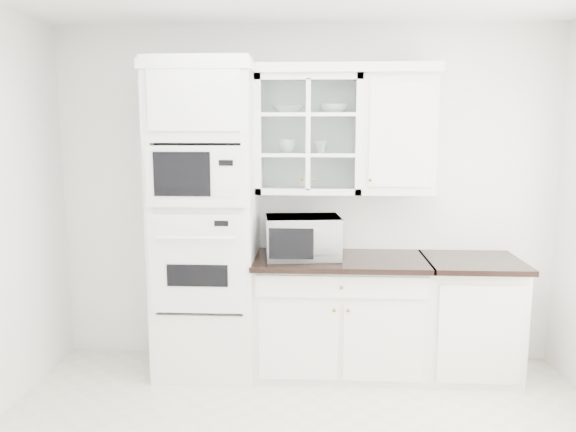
{
  "coord_description": "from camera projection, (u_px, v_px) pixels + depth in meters",
  "views": [
    {
      "loc": [
        0.1,
        -2.77,
        1.91
      ],
      "look_at": [
        -0.1,
        1.05,
        1.3
      ],
      "focal_mm": 35.0,
      "sensor_mm": 36.0,
      "label": 1
    }
  ],
  "objects": [
    {
      "name": "room_shell",
      "position": [
        300.0,
        150.0,
        3.18
      ],
      "size": [
        4.0,
        3.5,
        2.7
      ],
      "color": "white",
      "rests_on": "ground"
    },
    {
      "name": "oven_column",
      "position": [
        206.0,
        221.0,
        4.29
      ],
      "size": [
        0.76,
        0.68,
        2.4
      ],
      "color": "white",
      "rests_on": "ground"
    },
    {
      "name": "base_cabinet_run",
      "position": [
        339.0,
        314.0,
        4.38
      ],
      "size": [
        1.32,
        0.67,
        0.92
      ],
      "color": "white",
      "rests_on": "ground"
    },
    {
      "name": "extra_base_cabinet",
      "position": [
        469.0,
        316.0,
        4.33
      ],
      "size": [
        0.72,
        0.67,
        0.92
      ],
      "color": "white",
      "rests_on": "ground"
    },
    {
      "name": "upper_cabinet_glass",
      "position": [
        309.0,
        135.0,
        4.31
      ],
      "size": [
        0.8,
        0.33,
        0.9
      ],
      "color": "white",
      "rests_on": "room_shell"
    },
    {
      "name": "upper_cabinet_solid",
      "position": [
        397.0,
        135.0,
        4.27
      ],
      "size": [
        0.55,
        0.33,
        0.9
      ],
      "primitive_type": "cube",
      "color": "white",
      "rests_on": "room_shell"
    },
    {
      "name": "crown_molding",
      "position": [
        295.0,
        69.0,
        4.21
      ],
      "size": [
        2.14,
        0.38,
        0.07
      ],
      "primitive_type": "cube",
      "color": "white",
      "rests_on": "room_shell"
    },
    {
      "name": "countertop_microwave",
      "position": [
        303.0,
        237.0,
        4.27
      ],
      "size": [
        0.6,
        0.52,
        0.32
      ],
      "primitive_type": "imported",
      "rotation": [
        0.0,
        0.0,
        3.25
      ],
      "color": "white",
      "rests_on": "base_cabinet_run"
    },
    {
      "name": "bowl_a",
      "position": [
        288.0,
        109.0,
        4.27
      ],
      "size": [
        0.29,
        0.29,
        0.06
      ],
      "primitive_type": "imported",
      "rotation": [
        0.0,
        0.0,
        0.27
      ],
      "color": "white",
      "rests_on": "upper_cabinet_glass"
    },
    {
      "name": "bowl_b",
      "position": [
        334.0,
        109.0,
        4.27
      ],
      "size": [
        0.25,
        0.25,
        0.07
      ],
      "primitive_type": "imported",
      "rotation": [
        0.0,
        0.0,
        -0.12
      ],
      "color": "white",
      "rests_on": "upper_cabinet_glass"
    },
    {
      "name": "cup_a",
      "position": [
        288.0,
        146.0,
        4.32
      ],
      "size": [
        0.15,
        0.15,
        0.1
      ],
      "primitive_type": "imported",
      "rotation": [
        0.0,
        0.0,
        -0.15
      ],
      "color": "white",
      "rests_on": "upper_cabinet_glass"
    },
    {
      "name": "cup_b",
      "position": [
        321.0,
        147.0,
        4.32
      ],
      "size": [
        0.1,
        0.1,
        0.1
      ],
      "primitive_type": "imported",
      "rotation": [
        0.0,
        0.0,
        0.01
      ],
      "color": "white",
      "rests_on": "upper_cabinet_glass"
    }
  ]
}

